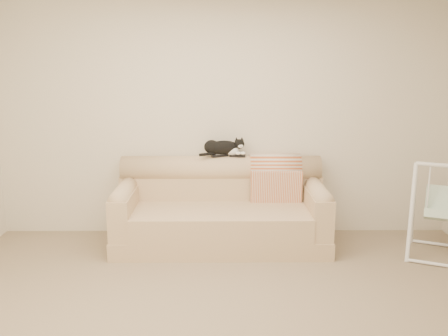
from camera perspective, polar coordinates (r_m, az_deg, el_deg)
name	(u,v)px	position (r m, az deg, el deg)	size (l,w,h in m)	color
ground_plane	(227,320)	(3.94, 0.40, -16.95)	(5.00, 5.00, 0.00)	#7E6C56
room_shell	(228,119)	(3.46, 0.44, 5.66)	(5.04, 4.04, 2.60)	beige
sofa	(221,211)	(5.29, -0.34, -4.98)	(2.20, 0.93, 0.90)	tan
remote_a	(220,155)	(5.38, -0.51, 1.45)	(0.19, 0.11, 0.03)	black
remote_b	(238,156)	(5.38, 1.55, 1.43)	(0.17, 0.06, 0.02)	black
tuxedo_cat	(223,147)	(5.38, -0.12, 2.37)	(0.51, 0.25, 0.20)	black
throw_blanket	(275,172)	(5.45, 5.87, -0.46)	(0.55, 0.38, 0.58)	#BE511F
baby_swing	(441,210)	(5.37, 23.58, -4.45)	(0.78, 0.79, 0.95)	white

